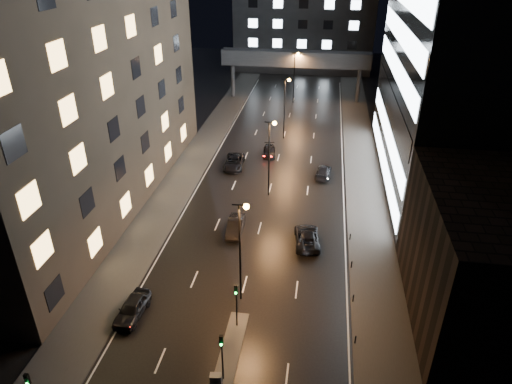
% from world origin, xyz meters
% --- Properties ---
extents(ground, '(160.00, 160.00, 0.00)m').
position_xyz_m(ground, '(0.00, 40.00, 0.00)').
color(ground, black).
rests_on(ground, ground).
extents(sidewalk_left, '(5.00, 110.00, 0.15)m').
position_xyz_m(sidewalk_left, '(-12.50, 35.00, 0.07)').
color(sidewalk_left, '#383533').
rests_on(sidewalk_left, ground).
extents(sidewalk_right, '(5.00, 110.00, 0.15)m').
position_xyz_m(sidewalk_right, '(12.50, 35.00, 0.07)').
color(sidewalk_right, '#383533').
rests_on(sidewalk_right, ground).
extents(building_left, '(15.00, 48.00, 40.00)m').
position_xyz_m(building_left, '(-22.50, 24.00, 20.00)').
color(building_left, '#2D2319').
rests_on(building_left, ground).
extents(building_right_low, '(10.00, 18.00, 12.00)m').
position_xyz_m(building_right_low, '(20.00, 9.00, 6.00)').
color(building_right_low, black).
rests_on(building_right_low, ground).
extents(building_right_glass, '(20.00, 36.00, 45.00)m').
position_xyz_m(building_right_glass, '(25.00, 36.00, 22.50)').
color(building_right_glass, black).
rests_on(building_right_glass, ground).
extents(building_far, '(34.00, 14.00, 25.00)m').
position_xyz_m(building_far, '(0.00, 98.00, 12.50)').
color(building_far, '#333335').
rests_on(building_far, ground).
extents(skybridge, '(30.00, 3.00, 10.00)m').
position_xyz_m(skybridge, '(0.00, 70.00, 8.34)').
color(skybridge, '#333335').
rests_on(skybridge, ground).
extents(median_island, '(1.60, 8.00, 0.15)m').
position_xyz_m(median_island, '(0.30, 2.00, 0.07)').
color(median_island, '#383533').
rests_on(median_island, ground).
extents(traffic_signal_near, '(0.28, 0.34, 4.40)m').
position_xyz_m(traffic_signal_near, '(0.30, 4.49, 3.09)').
color(traffic_signal_near, black).
rests_on(traffic_signal_near, median_island).
extents(traffic_signal_far, '(0.28, 0.34, 4.40)m').
position_xyz_m(traffic_signal_far, '(0.30, -1.01, 3.09)').
color(traffic_signal_far, black).
rests_on(traffic_signal_far, median_island).
extents(bollard_row, '(0.12, 25.12, 0.90)m').
position_xyz_m(bollard_row, '(10.20, 6.50, 0.45)').
color(bollard_row, black).
rests_on(bollard_row, ground).
extents(streetlight_near, '(1.45, 0.50, 10.15)m').
position_xyz_m(streetlight_near, '(0.16, 8.00, 6.50)').
color(streetlight_near, black).
rests_on(streetlight_near, ground).
extents(streetlight_mid_a, '(1.45, 0.50, 10.15)m').
position_xyz_m(streetlight_mid_a, '(0.16, 28.00, 6.50)').
color(streetlight_mid_a, black).
rests_on(streetlight_mid_a, ground).
extents(streetlight_mid_b, '(1.45, 0.50, 10.15)m').
position_xyz_m(streetlight_mid_b, '(0.16, 48.00, 6.50)').
color(streetlight_mid_b, black).
rests_on(streetlight_mid_b, ground).
extents(streetlight_far, '(1.45, 0.50, 10.15)m').
position_xyz_m(streetlight_far, '(0.16, 68.00, 6.50)').
color(streetlight_far, black).
rests_on(streetlight_far, ground).
extents(car_away_a, '(2.23, 4.91, 1.63)m').
position_xyz_m(car_away_a, '(-9.00, 4.44, 0.82)').
color(car_away_a, black).
rests_on(car_away_a, ground).
extents(car_away_b, '(1.86, 4.91, 1.60)m').
position_xyz_m(car_away_b, '(-2.59, 18.79, 0.80)').
color(car_away_b, black).
rests_on(car_away_b, ground).
extents(car_away_c, '(2.97, 5.90, 1.60)m').
position_xyz_m(car_away_c, '(-6.06, 35.68, 0.80)').
color(car_away_c, black).
rests_on(car_away_c, ground).
extents(car_away_d, '(2.36, 4.73, 1.32)m').
position_xyz_m(car_away_d, '(-1.50, 40.71, 0.66)').
color(car_away_d, black).
rests_on(car_away_d, ground).
extents(car_toward_a, '(3.20, 5.84, 1.55)m').
position_xyz_m(car_toward_a, '(5.53, 17.82, 0.78)').
color(car_toward_a, black).
rests_on(car_toward_a, ground).
extents(car_toward_b, '(2.43, 5.02, 1.41)m').
position_xyz_m(car_toward_b, '(6.93, 34.56, 0.70)').
color(car_toward_b, black).
rests_on(car_toward_b, ground).
extents(utility_cabinet, '(0.90, 0.64, 1.14)m').
position_xyz_m(utility_cabinet, '(-0.10, -1.70, 0.72)').
color(utility_cabinet, '#555557').
rests_on(utility_cabinet, median_island).
extents(cone_b, '(0.40, 0.40, 0.51)m').
position_xyz_m(cone_b, '(-0.08, -1.36, 0.26)').
color(cone_b, '#FF4A0D').
rests_on(cone_b, ground).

